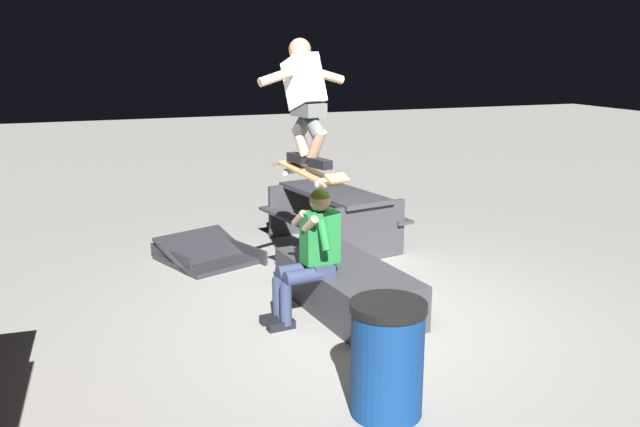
{
  "coord_description": "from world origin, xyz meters",
  "views": [
    {
      "loc": [
        -5.5,
        2.45,
        2.54
      ],
      "look_at": [
        0.13,
        0.33,
        1.04
      ],
      "focal_mm": 37.26,
      "sensor_mm": 36.0,
      "label": 1
    }
  ],
  "objects_px": {
    "skateboard": "(309,173)",
    "picnic_table_back": "(333,209)",
    "person_sitting_on_ledge": "(310,250)",
    "kicker_ramp": "(208,256)",
    "skater_airborne": "(305,96)",
    "trash_bin": "(387,358)",
    "ledge_box_main": "(347,287)"
  },
  "relations": [
    {
      "from": "ledge_box_main",
      "to": "person_sitting_on_ledge",
      "type": "distance_m",
      "value": 0.67
    },
    {
      "from": "ledge_box_main",
      "to": "skater_airborne",
      "type": "xyz_separation_m",
      "value": [
        -0.12,
        0.47,
        1.91
      ]
    },
    {
      "from": "skater_airborne",
      "to": "trash_bin",
      "type": "height_order",
      "value": "skater_airborne"
    },
    {
      "from": "kicker_ramp",
      "to": "person_sitting_on_ledge",
      "type": "bearing_deg",
      "value": -165.4
    },
    {
      "from": "ledge_box_main",
      "to": "picnic_table_back",
      "type": "xyz_separation_m",
      "value": [
        2.07,
        -0.68,
        0.28
      ]
    },
    {
      "from": "skateboard",
      "to": "person_sitting_on_ledge",
      "type": "bearing_deg",
      "value": -42.24
    },
    {
      "from": "skater_airborne",
      "to": "picnic_table_back",
      "type": "xyz_separation_m",
      "value": [
        2.19,
        -1.15,
        -1.63
      ]
    },
    {
      "from": "skateboard",
      "to": "picnic_table_back",
      "type": "xyz_separation_m",
      "value": [
        2.24,
        -1.14,
        -0.94
      ]
    },
    {
      "from": "person_sitting_on_ledge",
      "to": "skater_airborne",
      "type": "height_order",
      "value": "skater_airborne"
    },
    {
      "from": "ledge_box_main",
      "to": "trash_bin",
      "type": "xyz_separation_m",
      "value": [
        -1.93,
        0.51,
        0.2
      ]
    },
    {
      "from": "skateboard",
      "to": "trash_bin",
      "type": "bearing_deg",
      "value": 178.47
    },
    {
      "from": "person_sitting_on_ledge",
      "to": "picnic_table_back",
      "type": "height_order",
      "value": "person_sitting_on_ledge"
    },
    {
      "from": "person_sitting_on_ledge",
      "to": "kicker_ramp",
      "type": "relative_size",
      "value": 0.97
    },
    {
      "from": "person_sitting_on_ledge",
      "to": "kicker_ramp",
      "type": "xyz_separation_m",
      "value": [
        2.16,
        0.56,
        -0.64
      ]
    },
    {
      "from": "trash_bin",
      "to": "picnic_table_back",
      "type": "bearing_deg",
      "value": -16.53
    },
    {
      "from": "person_sitting_on_ledge",
      "to": "picnic_table_back",
      "type": "relative_size",
      "value": 0.67
    },
    {
      "from": "skateboard",
      "to": "kicker_ramp",
      "type": "xyz_separation_m",
      "value": [
        2.18,
        0.55,
        -1.38
      ]
    },
    {
      "from": "person_sitting_on_ledge",
      "to": "picnic_table_back",
      "type": "distance_m",
      "value": 2.5
    },
    {
      "from": "skateboard",
      "to": "kicker_ramp",
      "type": "bearing_deg",
      "value": 14.06
    },
    {
      "from": "kicker_ramp",
      "to": "picnic_table_back",
      "type": "xyz_separation_m",
      "value": [
        0.06,
        -1.69,
        0.44
      ]
    },
    {
      "from": "skateboard",
      "to": "skater_airborne",
      "type": "xyz_separation_m",
      "value": [
        0.06,
        0.01,
        0.69
      ]
    },
    {
      "from": "person_sitting_on_ledge",
      "to": "skateboard",
      "type": "bearing_deg",
      "value": 137.76
    },
    {
      "from": "skateboard",
      "to": "trash_bin",
      "type": "relative_size",
      "value": 1.23
    },
    {
      "from": "skater_airborne",
      "to": "kicker_ramp",
      "type": "bearing_deg",
      "value": 14.09
    },
    {
      "from": "ledge_box_main",
      "to": "skateboard",
      "type": "xyz_separation_m",
      "value": [
        -0.17,
        0.46,
        1.22
      ]
    },
    {
      "from": "picnic_table_back",
      "to": "ledge_box_main",
      "type": "bearing_deg",
      "value": 161.78
    },
    {
      "from": "ledge_box_main",
      "to": "skateboard",
      "type": "height_order",
      "value": "skateboard"
    },
    {
      "from": "kicker_ramp",
      "to": "trash_bin",
      "type": "height_order",
      "value": "trash_bin"
    },
    {
      "from": "skater_airborne",
      "to": "kicker_ramp",
      "type": "height_order",
      "value": "skater_airborne"
    },
    {
      "from": "skater_airborne",
      "to": "kicker_ramp",
      "type": "distance_m",
      "value": 3.01
    },
    {
      "from": "skateboard",
      "to": "trash_bin",
      "type": "height_order",
      "value": "skateboard"
    },
    {
      "from": "ledge_box_main",
      "to": "skater_airborne",
      "type": "distance_m",
      "value": 1.97
    }
  ]
}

